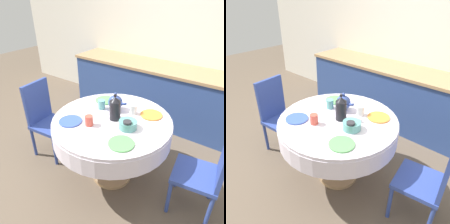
# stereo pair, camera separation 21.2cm
# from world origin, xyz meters

# --- Properties ---
(ground_plane) EXTENTS (12.00, 12.00, 0.00)m
(ground_plane) POSITION_xyz_m (0.00, 0.00, 0.00)
(ground_plane) COLOR brown
(wall_back) EXTENTS (7.00, 0.05, 2.60)m
(wall_back) POSITION_xyz_m (0.00, 1.81, 1.30)
(wall_back) COLOR silver
(wall_back) RESTS_ON ground_plane
(kitchen_counter) EXTENTS (3.24, 0.64, 0.89)m
(kitchen_counter) POSITION_xyz_m (0.00, 1.48, 0.45)
(kitchen_counter) COLOR #2D4784
(kitchen_counter) RESTS_ON ground_plane
(dining_table) EXTENTS (1.19, 1.19, 0.77)m
(dining_table) POSITION_xyz_m (0.00, 0.00, 0.64)
(dining_table) COLOR tan
(dining_table) RESTS_ON ground_plane
(chair_left) EXTENTS (0.46, 0.46, 0.95)m
(chair_left) POSITION_xyz_m (0.93, 0.14, 0.51)
(chair_left) COLOR #2D428E
(chair_left) RESTS_ON ground_plane
(chair_right) EXTENTS (0.44, 0.44, 0.95)m
(chair_right) POSITION_xyz_m (-0.94, -0.10, 0.51)
(chair_right) COLOR #2D428E
(chair_right) RESTS_ON ground_plane
(plate_near_left) EXTENTS (0.22, 0.22, 0.01)m
(plate_near_left) POSITION_xyz_m (-0.30, -0.28, 0.78)
(plate_near_left) COLOR #3856AD
(plate_near_left) RESTS_ON dining_table
(cup_near_left) EXTENTS (0.08, 0.08, 0.10)m
(cup_near_left) POSITION_xyz_m (-0.11, -0.21, 0.82)
(cup_near_left) COLOR #CC4C3D
(cup_near_left) RESTS_ON dining_table
(plate_near_right) EXTENTS (0.22, 0.22, 0.01)m
(plate_near_right) POSITION_xyz_m (0.30, -0.28, 0.78)
(plate_near_right) COLOR #5BA85B
(plate_near_right) RESTS_ON dining_table
(cup_near_right) EXTENTS (0.08, 0.08, 0.10)m
(cup_near_right) POSITION_xyz_m (0.23, -0.08, 0.82)
(cup_near_right) COLOR #28282D
(cup_near_right) RESTS_ON dining_table
(plate_far_left) EXTENTS (0.22, 0.22, 0.01)m
(plate_far_left) POSITION_xyz_m (-0.30, 0.28, 0.78)
(plate_far_left) COLOR #5BA85B
(plate_far_left) RESTS_ON dining_table
(cup_far_left) EXTENTS (0.08, 0.08, 0.10)m
(cup_far_left) POSITION_xyz_m (-0.22, 0.11, 0.82)
(cup_far_left) COLOR #5BA39E
(cup_far_left) RESTS_ON dining_table
(plate_far_right) EXTENTS (0.22, 0.22, 0.01)m
(plate_far_right) POSITION_xyz_m (0.29, 0.29, 0.78)
(plate_far_right) COLOR orange
(plate_far_right) RESTS_ON dining_table
(cup_far_right) EXTENTS (0.08, 0.08, 0.10)m
(cup_far_right) POSITION_xyz_m (0.11, 0.21, 0.82)
(cup_far_right) COLOR white
(cup_far_right) RESTS_ON dining_table
(coffee_carafe) EXTENTS (0.11, 0.11, 0.27)m
(coffee_carafe) POSITION_xyz_m (0.02, 0.02, 0.89)
(coffee_carafe) COLOR black
(coffee_carafe) RESTS_ON dining_table
(teapot) EXTENTS (0.21, 0.15, 0.20)m
(teapot) POSITION_xyz_m (-0.08, 0.17, 0.86)
(teapot) COLOR #33478E
(teapot) RESTS_ON dining_table
(fruit_bowl) EXTENTS (0.17, 0.17, 0.08)m
(fruit_bowl) POSITION_xyz_m (0.21, -0.04, 0.81)
(fruit_bowl) COLOR #569993
(fruit_bowl) RESTS_ON dining_table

